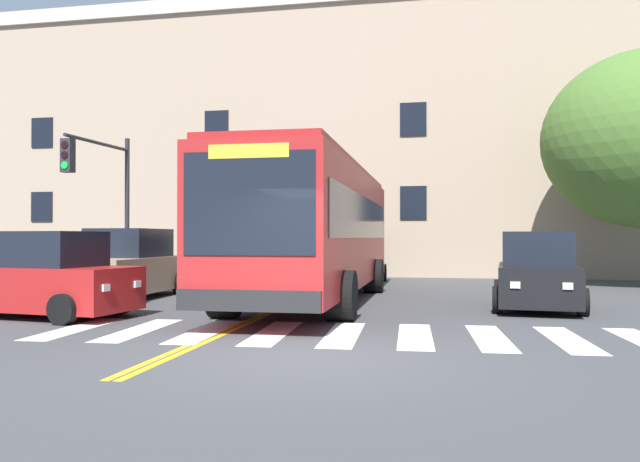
# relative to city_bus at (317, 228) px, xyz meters

# --- Properties ---
(ground_plane) EXTENTS (120.00, 120.00, 0.00)m
(ground_plane) POSITION_rel_city_bus_xyz_m (1.34, -7.60, -1.93)
(ground_plane) COLOR #424244
(crosswalk) EXTENTS (11.75, 3.41, 0.01)m
(crosswalk) POSITION_rel_city_bus_xyz_m (2.17, -5.43, -1.93)
(crosswalk) COLOR white
(crosswalk) RESTS_ON ground
(lane_line_yellow_inner) EXTENTS (0.12, 36.00, 0.01)m
(lane_line_yellow_inner) POSITION_rel_city_bus_xyz_m (-0.63, 8.57, -1.93)
(lane_line_yellow_inner) COLOR gold
(lane_line_yellow_inner) RESTS_ON ground
(lane_line_yellow_outer) EXTENTS (0.12, 36.00, 0.01)m
(lane_line_yellow_outer) POSITION_rel_city_bus_xyz_m (-0.47, 8.57, -1.93)
(lane_line_yellow_outer) COLOR gold
(lane_line_yellow_outer) RESTS_ON ground
(city_bus) EXTENTS (3.06, 12.27, 3.52)m
(city_bus) POSITION_rel_city_bus_xyz_m (0.00, 0.00, 0.00)
(city_bus) COLOR #B22323
(city_bus) RESTS_ON ground
(car_tan_near_lane) EXTENTS (2.16, 4.83, 1.91)m
(car_tan_near_lane) POSITION_rel_city_bus_xyz_m (-5.26, -0.23, -1.07)
(car_tan_near_lane) COLOR tan
(car_tan_near_lane) RESTS_ON ground
(car_black_far_lane) EXTENTS (2.23, 3.85, 1.80)m
(car_black_far_lane) POSITION_rel_city_bus_xyz_m (5.42, -0.80, -1.11)
(car_black_far_lane) COLOR black
(car_black_far_lane) RESTS_ON ground
(car_teal_behind_bus) EXTENTS (2.45, 4.42, 1.80)m
(car_teal_behind_bus) POSITION_rel_city_bus_xyz_m (-0.03, 8.95, -1.12)
(car_teal_behind_bus) COLOR #236B70
(car_teal_behind_bus) RESTS_ON ground
(car_red_cross_street) EXTENTS (3.83, 2.31, 1.80)m
(car_red_cross_street) POSITION_rel_city_bus_xyz_m (-4.88, -4.33, -1.11)
(car_red_cross_street) COLOR #AD1E1E
(car_red_cross_street) RESTS_ON ground
(traffic_light_far_corner) EXTENTS (0.42, 3.50, 5.11)m
(traffic_light_far_corner) POSITION_rel_city_bus_xyz_m (-7.54, 2.36, 1.51)
(traffic_light_far_corner) COLOR #28282D
(traffic_light_far_corner) RESTS_ON ground
(building_facade) EXTENTS (32.46, 8.95, 12.48)m
(building_facade) POSITION_rel_city_bus_xyz_m (-2.25, 14.57, 4.31)
(building_facade) COLOR tan
(building_facade) RESTS_ON ground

